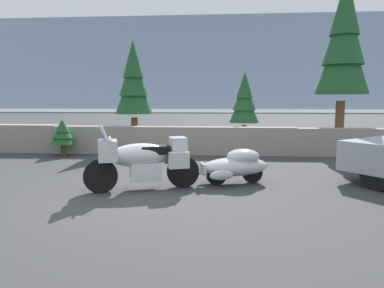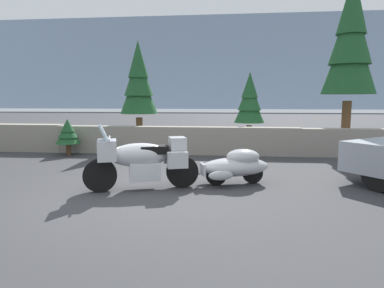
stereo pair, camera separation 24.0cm
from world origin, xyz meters
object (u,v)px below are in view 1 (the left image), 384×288
object	(u,v)px
pine_tree_secondary	(244,100)
car_shaped_trailer	(235,165)
touring_motorcycle	(142,160)
pine_tree_far_right	(134,81)
pine_tree_tall	(344,41)

from	to	relation	value
pine_tree_secondary	car_shaped_trailer	bearing A→B (deg)	-95.54
touring_motorcycle	pine_tree_secondary	xyz separation A→B (m)	(2.46, 6.68, 1.14)
car_shaped_trailer	pine_tree_far_right	distance (m)	6.62
pine_tree_far_right	pine_tree_secondary	bearing A→B (deg)	11.05
pine_tree_far_right	car_shaped_trailer	bearing A→B (deg)	-56.34
car_shaped_trailer	pine_tree_secondary	xyz separation A→B (m)	(0.59, 6.03, 1.35)
touring_motorcycle	pine_tree_far_right	distance (m)	6.37
pine_tree_tall	pine_tree_secondary	size ratio (longest dim) A/B	2.15
pine_tree_far_right	touring_motorcycle	bearing A→B (deg)	-74.70
car_shaped_trailer	pine_tree_tall	distance (m)	7.49
pine_tree_tall	touring_motorcycle	bearing A→B (deg)	-133.84
touring_motorcycle	pine_tree_tall	bearing A→B (deg)	46.16
pine_tree_secondary	pine_tree_far_right	bearing A→B (deg)	-168.95
touring_motorcycle	pine_tree_tall	size ratio (longest dim) A/B	0.37
car_shaped_trailer	pine_tree_far_right	world-z (taller)	pine_tree_far_right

